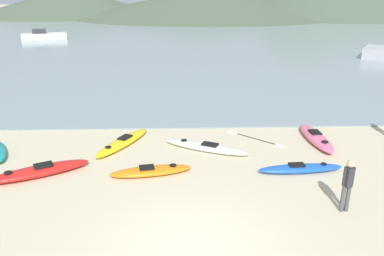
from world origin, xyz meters
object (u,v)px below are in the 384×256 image
object	(u,v)px
kayak_on_sand_7	(300,168)
moored_boat_2	(44,36)
person_near_foreground	(348,182)
loose_paddle	(255,139)
kayak_on_sand_4	(206,147)
kayak_on_sand_0	(316,138)
kayak_on_sand_3	(123,142)
kayak_on_sand_5	(151,171)
kayak_on_sand_1	(39,171)
moored_boat_1	(377,52)

from	to	relation	value
kayak_on_sand_7	moored_boat_2	xyz separation A→B (m)	(-21.76, 39.14, 0.38)
kayak_on_sand_7	person_near_foreground	size ratio (longest dim) A/B	1.90
loose_paddle	kayak_on_sand_4	bearing A→B (deg)	-153.34
kayak_on_sand_0	kayak_on_sand_3	xyz separation A→B (m)	(-7.92, -0.15, -0.03)
kayak_on_sand_0	person_near_foreground	size ratio (longest dim) A/B	2.04
kayak_on_sand_3	kayak_on_sand_0	bearing A→B (deg)	1.09
kayak_on_sand_4	kayak_on_sand_5	xyz separation A→B (m)	(-2.00, -2.02, 0.00)
kayak_on_sand_3	loose_paddle	xyz separation A→B (m)	(5.48, 0.51, -0.13)
kayak_on_sand_1	moored_boat_1	distance (m)	33.01
kayak_on_sand_3	loose_paddle	distance (m)	5.51
kayak_on_sand_3	moored_boat_2	xyz separation A→B (m)	(-15.33, 36.54, 0.37)
kayak_on_sand_3	person_near_foreground	bearing A→B (deg)	-36.18
kayak_on_sand_3	person_near_foreground	world-z (taller)	person_near_foreground
kayak_on_sand_0	moored_boat_2	size ratio (longest dim) A/B	0.55
kayak_on_sand_0	person_near_foreground	bearing A→B (deg)	-101.10
kayak_on_sand_0	loose_paddle	world-z (taller)	kayak_on_sand_0
kayak_on_sand_0	moored_boat_2	world-z (taller)	moored_boat_2
kayak_on_sand_7	kayak_on_sand_0	bearing A→B (deg)	61.46
kayak_on_sand_0	kayak_on_sand_1	size ratio (longest dim) A/B	0.97
kayak_on_sand_4	moored_boat_2	distance (m)	41.55
person_near_foreground	loose_paddle	distance (m)	5.80
kayak_on_sand_3	person_near_foreground	distance (m)	8.58
kayak_on_sand_1	kayak_on_sand_4	distance (m)	6.09
kayak_on_sand_5	loose_paddle	xyz separation A→B (m)	(4.17, 3.11, -0.12)
person_near_foreground	loose_paddle	size ratio (longest dim) A/B	0.73
person_near_foreground	loose_paddle	bearing A→B (deg)	104.31
kayak_on_sand_5	loose_paddle	distance (m)	5.20
kayak_on_sand_0	moored_boat_2	distance (m)	43.19
moored_boat_2	loose_paddle	world-z (taller)	moored_boat_2
person_near_foreground	moored_boat_1	xyz separation A→B (m)	(13.98, 25.84, -0.37)
kayak_on_sand_0	kayak_on_sand_1	world-z (taller)	kayak_on_sand_0
kayak_on_sand_1	loose_paddle	size ratio (longest dim) A/B	1.53
kayak_on_sand_7	kayak_on_sand_5	bearing A→B (deg)	-179.96
person_near_foreground	kayak_on_sand_5	bearing A→B (deg)	156.36
kayak_on_sand_7	kayak_on_sand_3	bearing A→B (deg)	158.00
kayak_on_sand_3	moored_boat_1	size ratio (longest dim) A/B	0.71
kayak_on_sand_1	moored_boat_2	size ratio (longest dim) A/B	0.56
kayak_on_sand_5	kayak_on_sand_7	bearing A→B (deg)	0.04
kayak_on_sand_3	kayak_on_sand_4	xyz separation A→B (m)	(3.31, -0.58, -0.01)
kayak_on_sand_1	kayak_on_sand_5	bearing A→B (deg)	-0.66
loose_paddle	moored_boat_1	bearing A→B (deg)	52.81
kayak_on_sand_1	loose_paddle	bearing A→B (deg)	21.12
kayak_on_sand_0	person_near_foreground	distance (m)	5.34
kayak_on_sand_1	kayak_on_sand_5	world-z (taller)	kayak_on_sand_1
kayak_on_sand_5	kayak_on_sand_7	size ratio (longest dim) A/B	0.95
kayak_on_sand_1	kayak_on_sand_3	xyz separation A→B (m)	(2.45, 2.55, -0.03)
kayak_on_sand_1	kayak_on_sand_4	size ratio (longest dim) A/B	0.97
kayak_on_sand_7	moored_boat_2	bearing A→B (deg)	119.07
kayak_on_sand_7	moored_boat_1	distance (m)	27.50
kayak_on_sand_5	person_near_foreground	world-z (taller)	person_near_foreground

